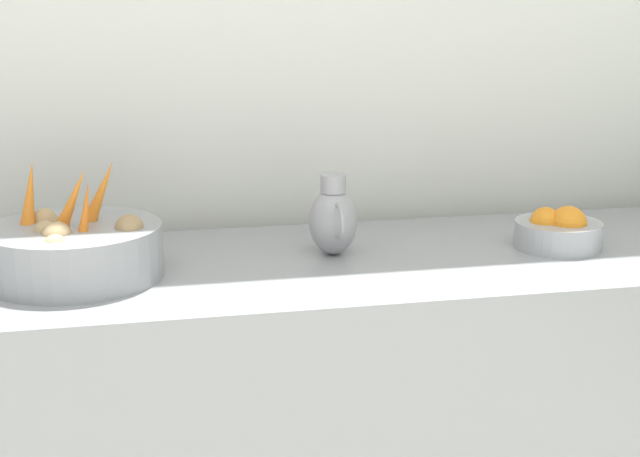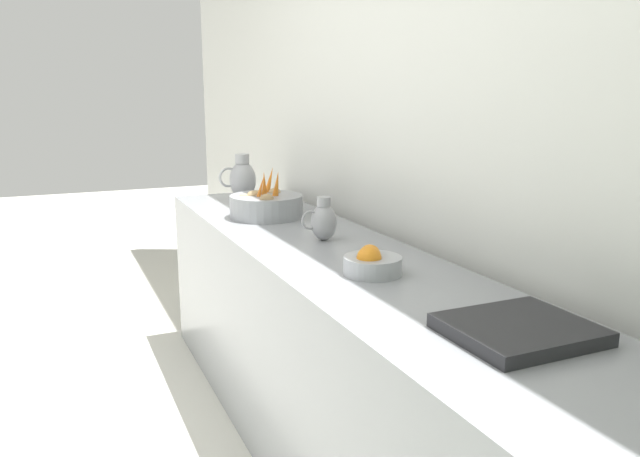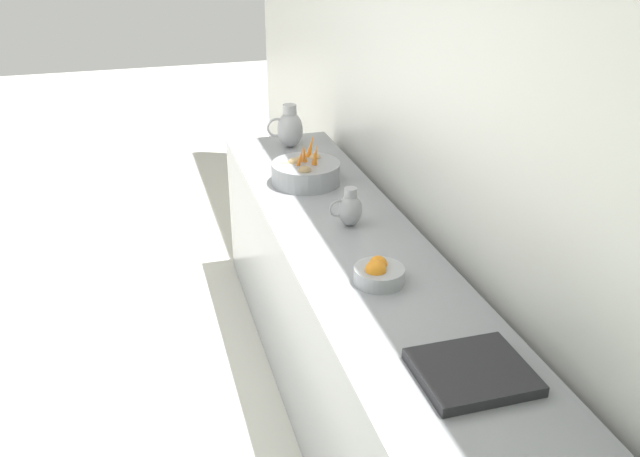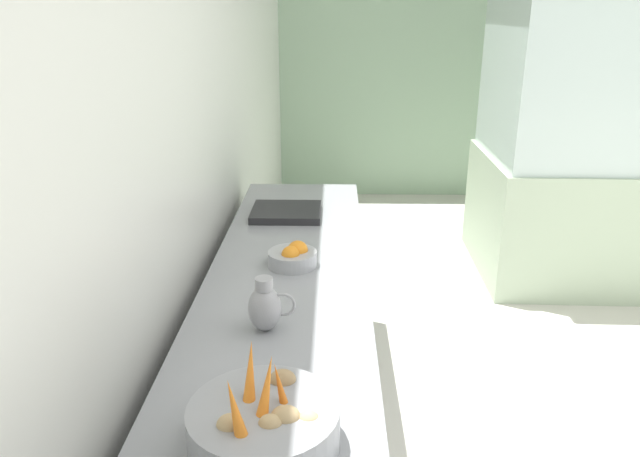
% 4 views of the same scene
% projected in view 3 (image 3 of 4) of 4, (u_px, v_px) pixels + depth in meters
% --- Properties ---
extents(ground_plane, '(14.96, 14.96, 0.00)m').
position_uv_depth(ground_plane, '(15.00, 433.00, 3.12)').
color(ground_plane, beige).
extents(tile_wall_left, '(0.10, 8.07, 3.00)m').
position_uv_depth(tile_wall_left, '(525.00, 126.00, 2.31)').
color(tile_wall_left, silver).
rests_on(tile_wall_left, ground_plane).
extents(prep_counter, '(0.62, 3.05, 0.87)m').
position_uv_depth(prep_counter, '(353.00, 329.00, 3.10)').
color(prep_counter, gray).
rests_on(prep_counter, ground_plane).
extents(vegetable_colander, '(0.35, 0.35, 0.24)m').
position_uv_depth(vegetable_colander, '(306.00, 172.00, 3.51)').
color(vegetable_colander, gray).
rests_on(vegetable_colander, prep_counter).
extents(orange_bowl, '(0.19, 0.19, 0.10)m').
position_uv_depth(orange_bowl, '(378.00, 273.00, 2.61)').
color(orange_bowl, '#9EA0A5').
rests_on(orange_bowl, prep_counter).
extents(metal_pitcher_tall, '(0.21, 0.15, 0.25)m').
position_uv_depth(metal_pitcher_tall, '(290.00, 128.00, 4.00)').
color(metal_pitcher_tall, '#A3A3A8').
rests_on(metal_pitcher_tall, prep_counter).
extents(metal_pitcher_short, '(0.15, 0.11, 0.18)m').
position_uv_depth(metal_pitcher_short, '(350.00, 209.00, 3.04)').
color(metal_pitcher_short, '#939399').
rests_on(metal_pitcher_short, prep_counter).
extents(counter_sink_basin, '(0.34, 0.30, 0.04)m').
position_uv_depth(counter_sink_basin, '(472.00, 372.00, 2.10)').
color(counter_sink_basin, '#232326').
rests_on(counter_sink_basin, prep_counter).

